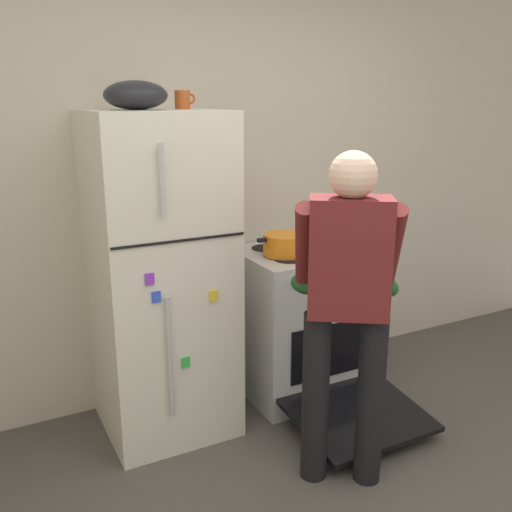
% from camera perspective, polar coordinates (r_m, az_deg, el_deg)
% --- Properties ---
extents(kitchen_wall_back, '(6.00, 0.10, 2.70)m').
position_cam_1_polar(kitchen_wall_back, '(3.50, -5.15, 7.96)').
color(kitchen_wall_back, beige).
rests_on(kitchen_wall_back, ground).
extents(refrigerator, '(0.68, 0.72, 1.75)m').
position_cam_1_polar(refrigerator, '(3.11, -9.59, -2.13)').
color(refrigerator, silver).
rests_on(refrigerator, ground).
extents(stove_range, '(0.76, 1.22, 0.92)m').
position_cam_1_polar(stove_range, '(3.61, 4.71, -6.67)').
color(stove_range, silver).
rests_on(stove_range, ground).
extents(person_cook, '(0.63, 0.65, 1.60)m').
position_cam_1_polar(person_cook, '(2.63, 9.14, -3.75)').
color(person_cook, black).
rests_on(person_cook, ground).
extents(red_pot, '(0.35, 0.25, 0.12)m').
position_cam_1_polar(red_pot, '(3.33, 2.88, 1.18)').
color(red_pot, orange).
rests_on(red_pot, stove_range).
extents(coffee_mug, '(0.11, 0.08, 0.10)m').
position_cam_1_polar(coffee_mug, '(3.07, -7.35, 15.28)').
color(coffee_mug, '#B24C1E').
rests_on(coffee_mug, refrigerator).
extents(pepper_mill, '(0.05, 0.05, 0.18)m').
position_cam_1_polar(pepper_mill, '(3.77, 7.00, 3.20)').
color(pepper_mill, brown).
rests_on(pepper_mill, stove_range).
extents(mixing_bowl, '(0.31, 0.31, 0.14)m').
position_cam_1_polar(mixing_bowl, '(2.94, -11.98, 15.51)').
color(mixing_bowl, black).
rests_on(mixing_bowl, refrigerator).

